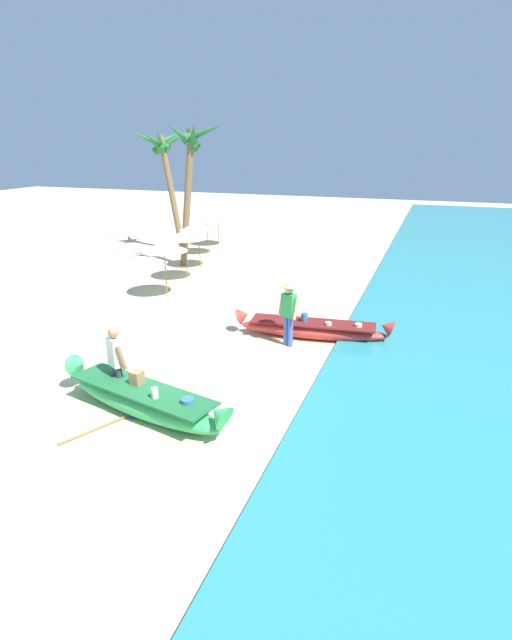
{
  "coord_description": "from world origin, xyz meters",
  "views": [
    {
      "loc": [
        5.29,
        -8.46,
        5.07
      ],
      "look_at": [
        1.33,
        2.46,
        0.9
      ],
      "focal_mm": 28.06,
      "sensor_mm": 36.0,
      "label": 1
    }
  ],
  "objects_px": {
    "palm_tree_tall_inland": "(163,153)",
    "palm_tree_leaning_seaward": "(191,152)",
    "person_tourist_customer": "(116,360)",
    "boat_green_foreground": "(143,400)",
    "boat_red_midground": "(312,329)",
    "paddle": "(110,423)",
    "person_vendor_hatted": "(289,309)"
  },
  "relations": [
    {
      "from": "palm_tree_leaning_seaward",
      "to": "paddle",
      "type": "xyz_separation_m",
      "value": [
        4.17,
        -12.05,
        -4.62
      ]
    },
    {
      "from": "person_tourist_customer",
      "to": "paddle",
      "type": "relative_size",
      "value": 1.07
    },
    {
      "from": "person_vendor_hatted",
      "to": "boat_green_foreground",
      "type": "bearing_deg",
      "value": -111.21
    },
    {
      "from": "palm_tree_leaning_seaward",
      "to": "paddle",
      "type": "bearing_deg",
      "value": -70.93
    },
    {
      "from": "boat_green_foreground",
      "to": "palm_tree_tall_inland",
      "type": "xyz_separation_m",
      "value": [
        -7.35,
        14.14,
        4.21
      ]
    },
    {
      "from": "person_tourist_customer",
      "to": "palm_tree_leaning_seaward",
      "type": "distance_m",
      "value": 12.36
    },
    {
      "from": "boat_red_midground",
      "to": "paddle",
      "type": "distance_m",
      "value": 6.2
    },
    {
      "from": "person_vendor_hatted",
      "to": "paddle",
      "type": "distance_m",
      "value": 5.41
    },
    {
      "from": "boat_green_foreground",
      "to": "paddle",
      "type": "relative_size",
      "value": 2.79
    },
    {
      "from": "boat_green_foreground",
      "to": "boat_red_midground",
      "type": "xyz_separation_m",
      "value": [
        2.15,
        5.07,
        -0.05
      ]
    },
    {
      "from": "palm_tree_tall_inland",
      "to": "boat_red_midground",
      "type": "bearing_deg",
      "value": -43.66
    },
    {
      "from": "boat_green_foreground",
      "to": "palm_tree_leaning_seaward",
      "type": "relative_size",
      "value": 0.71
    },
    {
      "from": "boat_red_midground",
      "to": "palm_tree_tall_inland",
      "type": "height_order",
      "value": "palm_tree_tall_inland"
    },
    {
      "from": "person_tourist_customer",
      "to": "palm_tree_tall_inland",
      "type": "height_order",
      "value": "palm_tree_tall_inland"
    },
    {
      "from": "palm_tree_tall_inland",
      "to": "person_tourist_customer",
      "type": "bearing_deg",
      "value": -64.52
    },
    {
      "from": "person_vendor_hatted",
      "to": "person_tourist_customer",
      "type": "height_order",
      "value": "person_vendor_hatted"
    },
    {
      "from": "boat_red_midground",
      "to": "person_vendor_hatted",
      "type": "xyz_separation_m",
      "value": [
        -0.47,
        -0.75,
        0.75
      ]
    },
    {
      "from": "paddle",
      "to": "boat_red_midground",
      "type": "bearing_deg",
      "value": 65.8
    },
    {
      "from": "boat_green_foreground",
      "to": "palm_tree_leaning_seaward",
      "type": "distance_m",
      "value": 13.09
    },
    {
      "from": "boat_red_midground",
      "to": "palm_tree_leaning_seaward",
      "type": "relative_size",
      "value": 0.74
    },
    {
      "from": "person_vendor_hatted",
      "to": "palm_tree_tall_inland",
      "type": "xyz_separation_m",
      "value": [
        -9.03,
        9.81,
        3.52
      ]
    },
    {
      "from": "palm_tree_tall_inland",
      "to": "palm_tree_leaning_seaward",
      "type": "height_order",
      "value": "palm_tree_leaning_seaward"
    },
    {
      "from": "boat_green_foreground",
      "to": "person_tourist_customer",
      "type": "distance_m",
      "value": 1.03
    },
    {
      "from": "paddle",
      "to": "person_tourist_customer",
      "type": "bearing_deg",
      "value": 112.93
    },
    {
      "from": "boat_green_foreground",
      "to": "paddle",
      "type": "distance_m",
      "value": 0.75
    },
    {
      "from": "paddle",
      "to": "palm_tree_tall_inland",
      "type": "bearing_deg",
      "value": 115.33
    },
    {
      "from": "person_tourist_customer",
      "to": "palm_tree_leaning_seaward",
      "type": "xyz_separation_m",
      "value": [
        -3.78,
        11.15,
        3.75
      ]
    },
    {
      "from": "boat_red_midground",
      "to": "paddle",
      "type": "relative_size",
      "value": 2.89
    },
    {
      "from": "boat_green_foreground",
      "to": "boat_red_midground",
      "type": "distance_m",
      "value": 5.51
    },
    {
      "from": "palm_tree_leaning_seaward",
      "to": "boat_green_foreground",
      "type": "bearing_deg",
      "value": -68.35
    },
    {
      "from": "person_vendor_hatted",
      "to": "boat_red_midground",
      "type": "bearing_deg",
      "value": 57.82
    },
    {
      "from": "person_vendor_hatted",
      "to": "palm_tree_tall_inland",
      "type": "bearing_deg",
      "value": 132.62
    }
  ]
}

